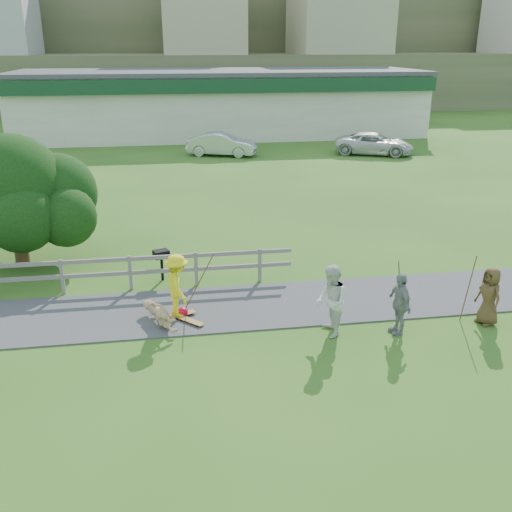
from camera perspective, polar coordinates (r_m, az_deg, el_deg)
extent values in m
plane|color=#2C5819|center=(14.98, -5.18, -7.89)|extent=(260.00, 260.00, 0.00)
cube|color=#3D3D40|center=(16.31, -5.57, -5.35)|extent=(34.00, 3.00, 0.04)
cube|color=slate|center=(18.02, -18.81, -1.97)|extent=(0.10, 0.10, 1.10)
cube|color=slate|center=(17.77, -12.46, -1.65)|extent=(0.10, 0.10, 1.10)
cube|color=slate|center=(17.74, -6.01, -1.30)|extent=(0.10, 0.10, 1.10)
cube|color=slate|center=(17.94, 0.38, -0.93)|extent=(0.10, 0.10, 1.10)
cube|color=slate|center=(17.96, -20.54, -0.72)|extent=(15.00, 0.08, 0.12)
cube|color=slate|center=(18.12, -20.36, -2.05)|extent=(15.00, 0.08, 0.12)
cube|color=beige|center=(48.63, -3.52, 14.90)|extent=(32.00, 10.00, 4.80)
cube|color=#163D22|center=(43.33, -2.85, 16.62)|extent=(32.00, 0.60, 1.00)
cube|color=#47474C|center=(48.45, -3.58, 17.90)|extent=(32.50, 10.50, 0.30)
cube|color=#444E2E|center=(68.30, -8.77, 16.81)|extent=(220.00, 14.00, 6.00)
cube|color=beige|center=(68.22, -9.09, 22.26)|extent=(10.00, 9.00, 7.00)
cube|color=#444E2E|center=(81.18, -9.05, 19.82)|extent=(220.00, 14.00, 13.00)
cube|color=#444E2E|center=(94.24, -9.28, 22.30)|extent=(220.00, 14.00, 21.00)
imported|color=yellow|center=(15.56, -7.87, -3.28)|extent=(0.93, 1.27, 1.76)
imported|color=tan|center=(15.53, -9.55, -5.77)|extent=(1.68, 1.02, 0.61)
imported|color=silver|center=(14.66, 7.52, -4.52)|extent=(0.72, 0.92, 1.90)
imported|color=gray|center=(15.14, 14.15, -4.63)|extent=(0.51, 1.02, 1.66)
imported|color=#533A21|center=(16.39, 22.29, -3.73)|extent=(0.67, 0.88, 1.60)
imported|color=#B7BBBF|center=(38.98, -3.46, 11.08)|extent=(4.86, 3.02, 1.51)
imported|color=silver|center=(40.20, 11.72, 10.94)|extent=(5.74, 4.25, 1.45)
sphere|color=#BB0422|center=(15.91, -7.35, -5.60)|extent=(0.30, 0.30, 0.30)
cylinder|color=#533521|center=(15.92, -5.76, -2.34)|extent=(0.03, 0.03, 1.90)
cylinder|color=#533521|center=(15.67, 14.18, -3.48)|extent=(0.03, 0.03, 1.80)
cylinder|color=#533521|center=(16.31, 20.45, -3.07)|extent=(0.03, 0.03, 1.88)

